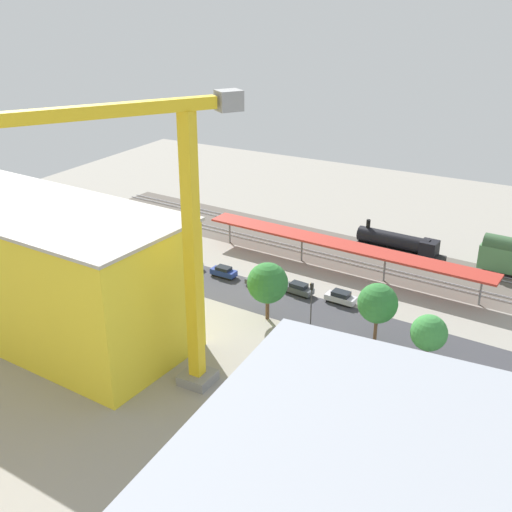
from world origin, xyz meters
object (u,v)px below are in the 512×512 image
(box_truck_0, at_px, (88,273))
(street_tree_3, at_px, (378,303))
(parked_car_1, at_px, (299,289))
(parked_car_0, at_px, (341,298))
(box_truck_1, at_px, (55,260))
(parked_car_5, at_px, (154,256))
(street_tree_1, at_px, (429,333))
(parked_car_3, at_px, (224,272))
(construction_building, at_px, (46,273))
(parked_car_4, at_px, (189,264))
(platform_canopy_near, at_px, (342,245))
(street_tree_2, at_px, (268,283))
(traffic_light, at_px, (311,298))
(street_tree_0, at_px, (157,261))
(tower_crane, at_px, (168,226))
(parked_car_2, at_px, (261,282))
(locomotive, at_px, (401,245))

(box_truck_0, height_order, street_tree_3, street_tree_3)
(parked_car_1, bearing_deg, parked_car_0, -176.58)
(box_truck_1, bearing_deg, parked_car_5, -136.60)
(parked_car_0, bearing_deg, street_tree_1, 147.36)
(parked_car_3, xyz_separation_m, construction_building, (10.71, 25.17, 7.60))
(parked_car_4, bearing_deg, platform_canopy_near, -152.71)
(street_tree_2, distance_m, traffic_light, 6.20)
(street_tree_0, distance_m, traffic_light, 24.38)
(platform_canopy_near, relative_size, box_truck_0, 5.20)
(box_truck_1, bearing_deg, construction_building, 134.34)
(parked_car_3, height_order, box_truck_0, box_truck_0)
(construction_building, distance_m, street_tree_1, 47.93)
(tower_crane, height_order, traffic_light, tower_crane)
(tower_crane, xyz_separation_m, traffic_light, (-7.27, -20.03, -15.31))
(parked_car_3, bearing_deg, platform_canopy_near, -143.55)
(parked_car_1, bearing_deg, street_tree_2, 87.24)
(parked_car_1, relative_size, street_tree_3, 0.56)
(platform_canopy_near, distance_m, box_truck_1, 45.57)
(parked_car_3, xyz_separation_m, box_truck_1, (24.81, 10.74, 0.88))
(construction_building, distance_m, box_truck_1, 21.26)
(parked_car_2, bearing_deg, locomotive, -122.94)
(construction_building, xyz_separation_m, street_tree_2, (-23.08, -16.52, -2.96))
(construction_building, bearing_deg, locomotive, -120.32)
(parked_car_1, distance_m, street_tree_1, 23.46)
(street_tree_3, bearing_deg, traffic_light, 1.58)
(box_truck_1, xyz_separation_m, traffic_light, (-43.21, -2.97, 2.63))
(parked_car_0, xyz_separation_m, parked_car_1, (6.49, 0.39, -0.02))
(parked_car_5, height_order, box_truck_1, box_truck_1)
(parked_car_0, xyz_separation_m, traffic_light, (0.89, 8.41, 3.48))
(platform_canopy_near, bearing_deg, parked_car_3, 36.45)
(parked_car_1, distance_m, parked_car_2, 6.01)
(locomotive, bearing_deg, box_truck_0, 41.91)
(parked_car_4, height_order, box_truck_1, box_truck_1)
(box_truck_1, xyz_separation_m, street_tree_0, (-18.84, -2.15, 2.99))
(street_tree_1, relative_size, traffic_light, 0.98)
(construction_building, bearing_deg, parked_car_2, -121.39)
(parked_car_5, distance_m, street_tree_1, 48.56)
(construction_building, height_order, box_truck_0, construction_building)
(construction_building, bearing_deg, box_truck_1, -41.82)
(box_truck_0, bearing_deg, street_tree_0, -162.14)
(parked_car_2, xyz_separation_m, box_truck_1, (31.63, 10.39, 0.91))
(platform_canopy_near, height_order, parked_car_1, platform_canopy_near)
(construction_building, bearing_deg, parked_car_4, -95.57)
(parked_car_5, bearing_deg, tower_crane, 131.49)
(parked_car_2, bearing_deg, parked_car_4, -1.42)
(locomotive, xyz_separation_m, street_tree_2, (8.97, 30.72, 3.63))
(parked_car_0, distance_m, box_truck_0, 38.13)
(street_tree_1, bearing_deg, construction_building, 19.95)
(street_tree_3, bearing_deg, box_truck_0, 5.87)
(platform_canopy_near, height_order, street_tree_1, street_tree_1)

